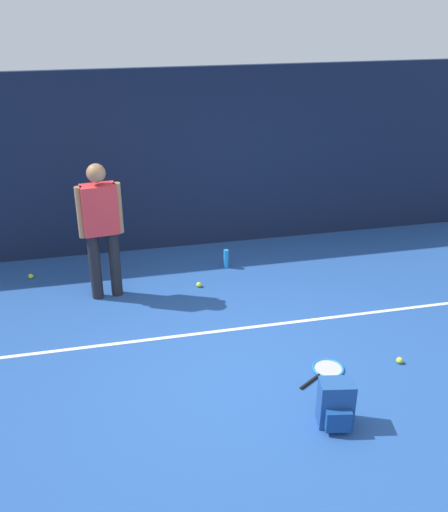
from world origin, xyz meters
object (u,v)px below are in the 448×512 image
(tennis_ball_near_player, at_px, (31,276))
(tennis_ball_mid_court, at_px, (199,285))
(backpack, at_px, (336,405))
(water_bottle, at_px, (226,259))
(tennis_player, at_px, (101,224))
(tennis_ball_by_fence, at_px, (400,360))
(tennis_racket, at_px, (326,370))

(tennis_ball_near_player, relative_size, tennis_ball_mid_court, 1.00)
(backpack, relative_size, water_bottle, 1.69)
(backpack, xyz_separation_m, water_bottle, (-0.24, 3.26, -0.08))
(backpack, bearing_deg, tennis_player, 134.01)
(backpack, relative_size, tennis_ball_near_player, 6.67)
(water_bottle, bearing_deg, tennis_ball_near_player, 174.75)
(tennis_player, height_order, tennis_ball_mid_court, tennis_player)
(water_bottle, bearing_deg, backpack, -85.72)
(backpack, distance_m, tennis_ball_by_fence, 1.24)
(tennis_racket, bearing_deg, tennis_ball_by_fence, -36.23)
(tennis_racket, bearing_deg, tennis_player, 102.44)
(tennis_player, height_order, tennis_racket, tennis_player)
(tennis_racket, xyz_separation_m, tennis_ball_mid_court, (-0.94, 2.03, 0.02))
(tennis_racket, distance_m, water_bottle, 2.56)
(tennis_ball_by_fence, bearing_deg, tennis_racket, 176.74)
(tennis_player, bearing_deg, tennis_ball_near_player, 137.84)
(backpack, relative_size, tennis_ball_mid_court, 6.67)
(tennis_ball_mid_court, distance_m, water_bottle, 0.68)
(water_bottle, bearing_deg, tennis_player, -164.44)
(tennis_ball_by_fence, height_order, tennis_ball_mid_court, same)
(tennis_ball_mid_court, xyz_separation_m, water_bottle, (0.47, 0.48, 0.10))
(tennis_ball_near_player, distance_m, tennis_ball_by_fence, 4.76)
(tennis_racket, distance_m, tennis_ball_by_fence, 0.78)
(tennis_racket, distance_m, backpack, 0.80)
(tennis_racket, bearing_deg, tennis_ball_mid_court, 81.78)
(tennis_ball_near_player, height_order, water_bottle, water_bottle)
(tennis_player, xyz_separation_m, tennis_ball_near_player, (-0.98, 0.69, -0.93))
(backpack, xyz_separation_m, tennis_ball_near_player, (-2.84, 3.50, -0.18))
(tennis_racket, distance_m, tennis_ball_near_player, 4.12)
(backpack, height_order, tennis_ball_mid_court, backpack)
(tennis_racket, bearing_deg, backpack, -139.70)
(tennis_ball_mid_court, bearing_deg, tennis_ball_by_fence, -50.40)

